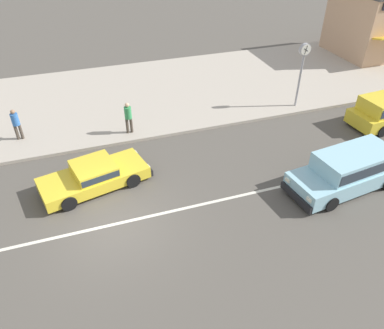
{
  "coord_description": "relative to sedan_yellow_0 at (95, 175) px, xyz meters",
  "views": [
    {
      "loc": [
        -0.48,
        -10.11,
        9.68
      ],
      "look_at": [
        3.44,
        1.57,
        0.8
      ],
      "focal_mm": 35.0,
      "sensor_mm": 36.0,
      "label": 1
    }
  ],
  "objects": [
    {
      "name": "sedan_yellow_0",
      "position": [
        0.0,
        0.0,
        0.0
      ],
      "size": [
        4.63,
        2.7,
        1.06
      ],
      "color": "yellow",
      "rests_on": "ground"
    },
    {
      "name": "lane_centre_stripe",
      "position": [
        0.39,
        -2.48,
        -0.53
      ],
      "size": [
        50.4,
        0.14,
        0.01
      ],
      "primitive_type": "cube",
      "color": "silver",
      "rests_on": "ground"
    },
    {
      "name": "kerb_strip",
      "position": [
        0.39,
        7.74,
        -0.46
      ],
      "size": [
        68.0,
        10.0,
        0.15
      ],
      "primitive_type": "cube",
      "color": "#ADA393",
      "rests_on": "ground"
    },
    {
      "name": "street_clock",
      "position": [
        11.39,
        3.48,
        2.18
      ],
      "size": [
        0.62,
        0.22,
        3.47
      ],
      "color": "#9E9EA3",
      "rests_on": "kerb_strip"
    },
    {
      "name": "minivan_pale_blue_2",
      "position": [
        9.69,
        -3.25,
        0.31
      ],
      "size": [
        5.04,
        2.37,
        1.56
      ],
      "color": "#93C6D6",
      "rests_on": "ground"
    },
    {
      "name": "ground_plane",
      "position": [
        0.39,
        -2.48,
        -0.53
      ],
      "size": [
        160.0,
        160.0,
        0.0
      ],
      "primitive_type": "plane",
      "color": "#544F47"
    },
    {
      "name": "pedestrian_far_end",
      "position": [
        2.08,
        3.51,
        0.55
      ],
      "size": [
        0.34,
        0.34,
        1.6
      ],
      "color": "#4C4238",
      "rests_on": "kerb_strip"
    },
    {
      "name": "pedestrian_mid_kerb",
      "position": [
        -3.03,
        4.6,
        0.51
      ],
      "size": [
        0.34,
        0.34,
        1.55
      ],
      "color": "#4C4238",
      "rests_on": "kerb_strip"
    },
    {
      "name": "shopfront_mid_block",
      "position": [
        20.79,
        9.35,
        1.86
      ],
      "size": [
        4.51,
        5.83,
        4.47
      ],
      "color": "tan",
      "rests_on": "kerb_strip"
    }
  ]
}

